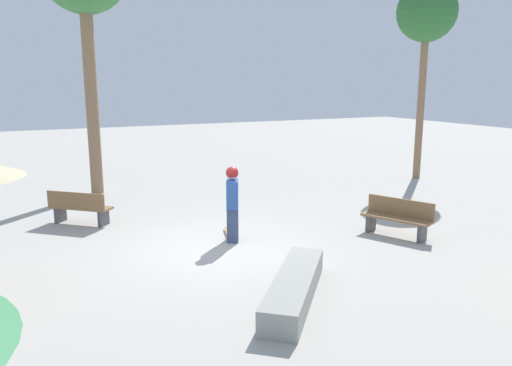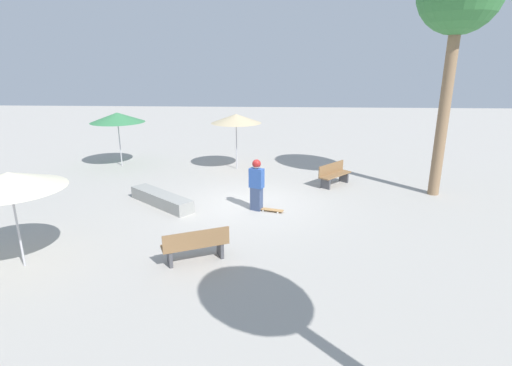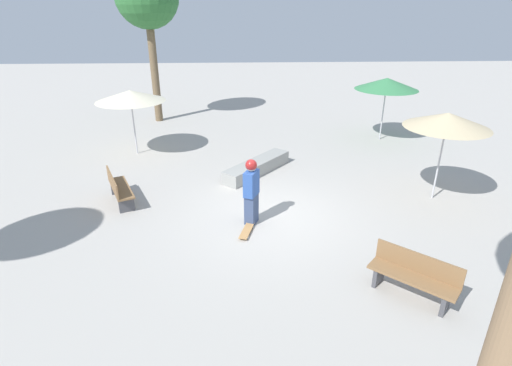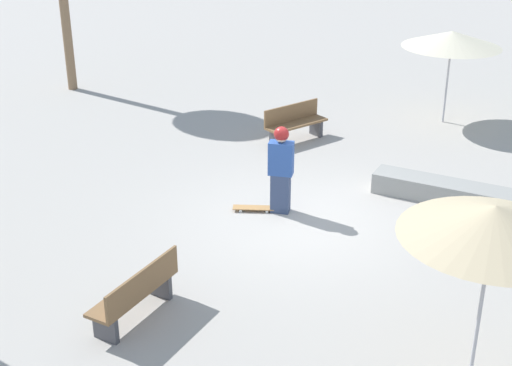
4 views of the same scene
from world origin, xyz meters
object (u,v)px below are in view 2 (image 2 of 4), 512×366
object	(u,v)px
shade_umbrella_green	(117,117)
shade_umbrella_cream	(9,181)
concrete_ledge	(161,199)
bench_near	(334,174)
skater_main	(257,183)
skateboard	(271,210)
shade_umbrella_tan	(236,119)
bench_far	(196,245)

from	to	relation	value
shade_umbrella_green	shade_umbrella_cream	bearing A→B (deg)	7.57
concrete_ledge	shade_umbrella_cream	distance (m)	5.15
concrete_ledge	shade_umbrella_cream	world-z (taller)	shade_umbrella_cream
concrete_ledge	bench_near	world-z (taller)	bench_near
skater_main	bench_near	world-z (taller)	skater_main
skateboard	bench_near	bearing A→B (deg)	67.81
skateboard	shade_umbrella_green	distance (m)	9.25
bench_near	shade_umbrella_tan	xyz separation A→B (m)	(-2.27, -4.04, 1.83)
skater_main	concrete_ledge	distance (m)	3.32
bench_far	shade_umbrella_green	world-z (taller)	shade_umbrella_green
skater_main	shade_umbrella_green	size ratio (longest dim) A/B	0.69
skater_main	bench_near	xyz separation A→B (m)	(-2.90, 2.87, -0.49)
bench_near	bench_far	bearing A→B (deg)	9.32
bench_far	skateboard	bearing A→B (deg)	38.45
shade_umbrella_green	concrete_ledge	bearing A→B (deg)	32.85
shade_umbrella_green	shade_umbrella_cream	size ratio (longest dim) A/B	1.02
skateboard	bench_far	world-z (taller)	bench_far
concrete_ledge	shade_umbrella_green	world-z (taller)	shade_umbrella_green
bench_far	shade_umbrella_tan	bearing A→B (deg)	64.71
skateboard	shade_umbrella_cream	size ratio (longest dim) A/B	0.34
skateboard	shade_umbrella_green	size ratio (longest dim) A/B	0.34
skater_main	shade_umbrella_green	world-z (taller)	shade_umbrella_green
concrete_ledge	shade_umbrella_tan	world-z (taller)	shade_umbrella_tan
shade_umbrella_tan	shade_umbrella_cream	bearing A→B (deg)	-24.29
skateboard	bench_far	size ratio (longest dim) A/B	0.50
bench_far	shade_umbrella_green	distance (m)	10.63
bench_near	shade_umbrella_tan	world-z (taller)	shade_umbrella_tan
shade_umbrella_green	shade_umbrella_tan	size ratio (longest dim) A/B	1.00
skater_main	skateboard	world-z (taller)	skater_main
skater_main	bench_near	bearing A→B (deg)	70.48
concrete_ledge	bench_far	distance (m)	4.35
shade_umbrella_green	shade_umbrella_tan	xyz separation A→B (m)	(0.29, 5.41, 0.03)
skater_main	shade_umbrella_tan	size ratio (longest dim) A/B	0.69
skateboard	bench_near	world-z (taller)	bench_near
bench_far	shade_umbrella_tan	world-z (taller)	shade_umbrella_tan
bench_near	shade_umbrella_green	size ratio (longest dim) A/B	0.61
skateboard	bench_near	distance (m)	3.88
skater_main	bench_far	world-z (taller)	skater_main
skater_main	shade_umbrella_tan	distance (m)	5.47
bench_near	shade_umbrella_cream	size ratio (longest dim) A/B	0.62
concrete_ledge	shade_umbrella_tan	distance (m)	5.68
shade_umbrella_green	shade_umbrella_tan	bearing A→B (deg)	86.93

